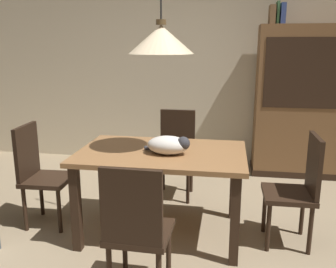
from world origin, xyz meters
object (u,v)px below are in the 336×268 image
at_px(chair_far_back, 176,149).
at_px(cat_sleeping, 169,145).
at_px(hutch_bookcase, 301,105).
at_px(dining_table, 162,162).
at_px(book_green_slim, 277,13).
at_px(chair_left_side, 39,171).
at_px(book_brown_thick, 272,15).
at_px(pendant_lamp, 161,39).
at_px(chair_near_front, 136,227).
at_px(chair_right_side, 299,186).
at_px(book_blue_wide, 282,14).

bearing_deg(chair_far_back, cat_sleeping, -85.42).
bearing_deg(hutch_bookcase, dining_table, -128.64).
bearing_deg(book_green_slim, dining_table, -120.93).
xyz_separation_m(chair_left_side, hutch_bookcase, (2.56, 1.79, 0.38)).
height_order(book_brown_thick, book_green_slim, book_green_slim).
bearing_deg(cat_sleeping, pendant_lamp, 136.20).
bearing_deg(chair_near_front, chair_left_side, 142.14).
bearing_deg(chair_far_back, dining_table, -90.04).
bearing_deg(dining_table, pendant_lamp, 90.00).
relative_size(chair_right_side, book_brown_thick, 3.88).
height_order(chair_right_side, book_blue_wide, book_blue_wide).
bearing_deg(book_green_slim, chair_near_front, -111.94).
bearing_deg(dining_table, book_green_slim, 59.07).
xyz_separation_m(pendant_lamp, book_green_slim, (1.07, 1.79, 0.32)).
relative_size(chair_near_front, book_brown_thick, 3.88).
xyz_separation_m(cat_sleeping, book_blue_wide, (1.05, 1.86, 1.14)).
relative_size(dining_table, pendant_lamp, 1.08).
relative_size(chair_near_front, hutch_bookcase, 0.50).
distance_m(chair_left_side, pendant_lamp, 1.61).
xyz_separation_m(chair_right_side, chair_far_back, (-1.13, 0.88, 0.00)).
relative_size(dining_table, cat_sleeping, 3.58).
bearing_deg(pendant_lamp, book_blue_wide, 57.75).
bearing_deg(book_brown_thick, book_green_slim, 0.00).
bearing_deg(book_blue_wide, book_green_slim, 180.00).
distance_m(chair_right_side, cat_sleeping, 1.10).
bearing_deg(book_blue_wide, chair_right_side, -90.03).
xyz_separation_m(dining_table, hutch_bookcase, (1.43, 1.79, 0.24)).
xyz_separation_m(chair_far_back, pendant_lamp, (-0.00, -0.88, 1.15)).
distance_m(dining_table, book_blue_wide, 2.49).
distance_m(dining_table, book_green_slim, 2.47).
bearing_deg(hutch_bookcase, chair_near_front, -118.23).
distance_m(cat_sleeping, book_green_slim, 2.41).
height_order(hutch_bookcase, book_green_slim, book_green_slim).
xyz_separation_m(chair_left_side, book_blue_wide, (2.26, 1.79, 1.46)).
bearing_deg(chair_near_front, chair_right_side, 37.86).
height_order(dining_table, pendant_lamp, pendant_lamp).
height_order(chair_near_front, cat_sleeping, chair_near_front).
xyz_separation_m(dining_table, chair_far_back, (0.00, 0.88, -0.14)).
bearing_deg(chair_far_back, book_blue_wide, 38.91).
distance_m(pendant_lamp, book_blue_wide, 2.14).
relative_size(chair_left_side, cat_sleeping, 2.38).
distance_m(chair_near_front, book_green_slim, 3.23).
xyz_separation_m(hutch_bookcase, book_brown_thick, (-0.42, 0.00, 1.07)).
height_order(dining_table, chair_left_side, chair_left_side).
relative_size(hutch_bookcase, book_brown_thick, 7.71).
xyz_separation_m(chair_left_side, book_green_slim, (2.20, 1.79, 1.47)).
relative_size(chair_near_front, chair_left_side, 1.00).
xyz_separation_m(pendant_lamp, book_blue_wide, (1.13, 1.79, 0.31)).
xyz_separation_m(chair_far_back, book_blue_wide, (1.13, 0.91, 1.46)).
xyz_separation_m(chair_right_side, chair_left_side, (-2.26, -0.00, 0.00)).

